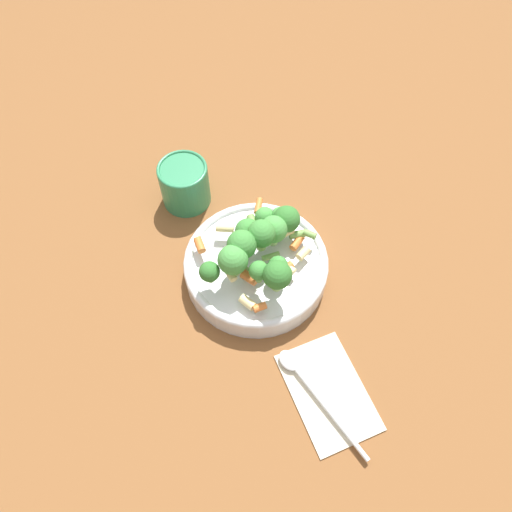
{
  "coord_description": "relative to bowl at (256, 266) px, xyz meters",
  "views": [
    {
      "loc": [
        -0.3,
        -0.28,
        0.73
      ],
      "look_at": [
        0.0,
        0.0,
        0.06
      ],
      "focal_mm": 35.0,
      "sensor_mm": 36.0,
      "label": 1
    }
  ],
  "objects": [
    {
      "name": "cup",
      "position": [
        0.03,
        0.2,
        0.02
      ],
      "size": [
        0.09,
        0.09,
        0.09
      ],
      "color": "#2D7F51",
      "rests_on": "ground_plane"
    },
    {
      "name": "bowl",
      "position": [
        0.0,
        0.0,
        0.0
      ],
      "size": [
        0.24,
        0.24,
        0.05
      ],
      "color": "silver",
      "rests_on": "ground_plane"
    },
    {
      "name": "ground_plane",
      "position": [
        0.0,
        0.0,
        -0.02
      ],
      "size": [
        3.0,
        3.0,
        0.0
      ],
      "primitive_type": "plane",
      "color": "brown"
    },
    {
      "name": "spoon",
      "position": [
        -0.09,
        -0.19,
        -0.01
      ],
      "size": [
        0.05,
        0.19,
        0.01
      ],
      "rotation": [
        0.0,
        0.0,
        7.66
      ],
      "color": "silver",
      "rests_on": "napkin"
    },
    {
      "name": "pasta_salad",
      "position": [
        0.0,
        -0.0,
        0.07
      ],
      "size": [
        0.19,
        0.18,
        0.08
      ],
      "color": "#8CB766",
      "rests_on": "bowl"
    },
    {
      "name": "napkin",
      "position": [
        -0.07,
        -0.22,
        -0.02
      ],
      "size": [
        0.16,
        0.19,
        0.01
      ],
      "color": "beige",
      "rests_on": "ground_plane"
    }
  ]
}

